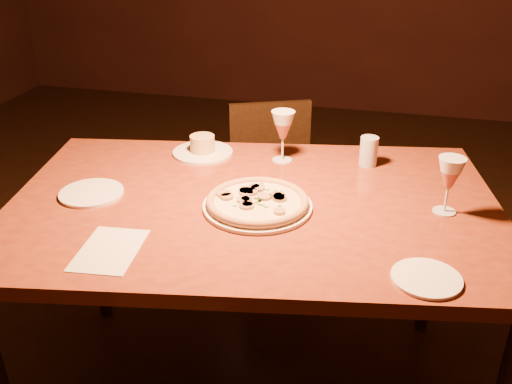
# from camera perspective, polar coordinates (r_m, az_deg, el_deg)

# --- Properties ---
(floor) EXTENTS (7.00, 7.00, 0.00)m
(floor) POSITION_cam_1_polar(r_m,az_deg,el_deg) (2.41, -5.36, -17.59)
(floor) COLOR black
(floor) RESTS_ON ground
(dining_table) EXTENTS (1.71, 1.26, 0.83)m
(dining_table) POSITION_cam_1_polar(r_m,az_deg,el_deg) (1.85, -0.26, -2.96)
(dining_table) COLOR brown
(dining_table) RESTS_ON floor
(chair_far) EXTENTS (0.53, 0.53, 0.83)m
(chair_far) POSITION_cam_1_polar(r_m,az_deg,el_deg) (2.79, 1.84, 1.06)
(chair_far) COLOR black
(chair_far) RESTS_ON floor
(pizza_plate) EXTENTS (0.34, 0.34, 0.04)m
(pizza_plate) POSITION_cam_1_polar(r_m,az_deg,el_deg) (1.77, 0.15, -1.04)
(pizza_plate) COLOR white
(pizza_plate) RESTS_ON dining_table
(ramekin_saucer) EXTENTS (0.23, 0.23, 0.07)m
(ramekin_saucer) POSITION_cam_1_polar(r_m,az_deg,el_deg) (2.17, -5.36, 4.40)
(ramekin_saucer) COLOR white
(ramekin_saucer) RESTS_ON dining_table
(wine_glass_far) EXTENTS (0.09, 0.09, 0.19)m
(wine_glass_far) POSITION_cam_1_polar(r_m,az_deg,el_deg) (2.08, 2.69, 5.57)
(wine_glass_far) COLOR #A55445
(wine_glass_far) RESTS_ON dining_table
(wine_glass_right) EXTENTS (0.08, 0.08, 0.18)m
(wine_glass_right) POSITION_cam_1_polar(r_m,az_deg,el_deg) (1.81, 18.68, 0.62)
(wine_glass_right) COLOR #A55445
(wine_glass_right) RESTS_ON dining_table
(water_tumbler) EXTENTS (0.06, 0.06, 0.11)m
(water_tumbler) POSITION_cam_1_polar(r_m,az_deg,el_deg) (2.09, 11.20, 4.01)
(water_tumbler) COLOR #B4BDC5
(water_tumbler) RESTS_ON dining_table
(side_plate_left) EXTENTS (0.21, 0.21, 0.01)m
(side_plate_left) POSITION_cam_1_polar(r_m,az_deg,el_deg) (1.93, -16.14, -0.10)
(side_plate_left) COLOR white
(side_plate_left) RESTS_ON dining_table
(side_plate_near) EXTENTS (0.18, 0.18, 0.01)m
(side_plate_near) POSITION_cam_1_polar(r_m,az_deg,el_deg) (1.51, 16.68, -8.27)
(side_plate_near) COLOR white
(side_plate_near) RESTS_ON dining_table
(menu_card) EXTENTS (0.18, 0.25, 0.00)m
(menu_card) POSITION_cam_1_polar(r_m,az_deg,el_deg) (1.62, -14.44, -5.63)
(menu_card) COLOR silver
(menu_card) RESTS_ON dining_table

